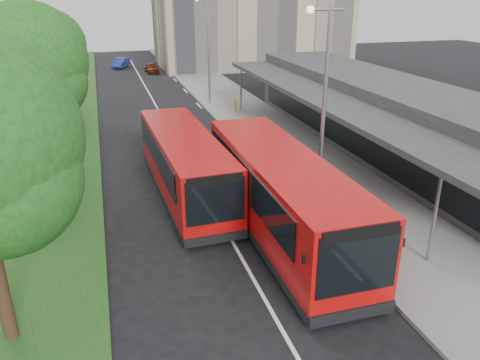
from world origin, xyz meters
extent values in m
plane|color=black|center=(0.00, 0.00, 0.00)|extent=(120.00, 120.00, 0.00)
cube|color=gray|center=(6.00, 20.00, 0.07)|extent=(5.00, 80.00, 0.15)
cube|color=#1E3F14|center=(-7.00, 20.00, 0.05)|extent=(5.00, 80.00, 0.10)
cube|color=silver|center=(0.00, 15.00, 0.01)|extent=(0.12, 70.00, 0.01)
cube|color=silver|center=(3.30, -2.00, 0.01)|extent=(0.12, 2.00, 0.01)
cube|color=silver|center=(3.30, 4.00, 0.01)|extent=(0.12, 2.00, 0.01)
cube|color=silver|center=(3.30, 10.00, 0.01)|extent=(0.12, 2.00, 0.01)
cube|color=silver|center=(3.30, 16.00, 0.01)|extent=(0.12, 2.00, 0.01)
cube|color=silver|center=(3.30, 22.00, 0.01)|extent=(0.12, 2.00, 0.01)
cube|color=silver|center=(3.30, 28.00, 0.01)|extent=(0.12, 2.00, 0.01)
cube|color=silver|center=(3.30, 34.00, 0.01)|extent=(0.12, 2.00, 0.01)
cube|color=silver|center=(3.30, 40.00, 0.01)|extent=(0.12, 2.00, 0.01)
cube|color=silver|center=(3.30, 46.00, 0.01)|extent=(0.12, 2.00, 0.01)
cube|color=#2A2B2D|center=(11.00, 8.00, 2.00)|extent=(5.00, 26.00, 4.00)
cube|color=black|center=(8.48, 8.00, 1.60)|extent=(0.06, 24.00, 2.20)
cube|color=#2A2B2D|center=(7.20, 8.00, 3.30)|extent=(2.80, 26.00, 0.25)
cylinder|color=gray|center=(5.90, -3.00, 1.65)|extent=(0.12, 0.12, 3.30)
cylinder|color=gray|center=(5.90, 19.00, 1.65)|extent=(0.12, 0.12, 3.30)
sphere|color=#124713|center=(-6.40, -3.40, 4.67)|extent=(3.59, 3.59, 3.59)
cylinder|color=#322014|center=(-7.00, 9.00, 2.02)|extent=(0.36, 0.36, 4.04)
sphere|color=#124713|center=(-7.00, 9.00, 5.70)|extent=(5.15, 5.15, 5.15)
sphere|color=#124713|center=(-6.40, 8.60, 4.78)|extent=(3.68, 3.68, 3.68)
sphere|color=#124713|center=(-7.50, 9.50, 5.05)|extent=(4.04, 4.04, 4.04)
cylinder|color=#322014|center=(-7.00, 21.00, 1.83)|extent=(0.36, 0.36, 3.65)
sphere|color=#124713|center=(-7.00, 21.00, 5.15)|extent=(4.65, 4.65, 4.65)
sphere|color=#124713|center=(-6.40, 20.60, 4.32)|extent=(3.32, 3.32, 3.32)
sphere|color=#124713|center=(-7.50, 21.50, 4.56)|extent=(3.65, 3.65, 3.65)
cylinder|color=gray|center=(4.20, 2.00, 4.15)|extent=(0.16, 0.16, 8.00)
cylinder|color=gray|center=(4.00, 2.00, 7.95)|extent=(1.40, 0.10, 0.10)
sphere|color=silver|center=(3.40, 2.00, 7.95)|extent=(0.28, 0.28, 0.28)
cylinder|color=gray|center=(4.20, 22.00, 4.15)|extent=(0.16, 0.16, 8.00)
cube|color=#BB090D|center=(1.88, 0.37, 1.74)|extent=(2.63, 10.92, 2.76)
cube|color=black|center=(1.88, 0.37, 0.40)|extent=(2.65, 10.94, 0.31)
cube|color=black|center=(1.89, -5.11, 2.03)|extent=(2.34, 0.06, 1.82)
cube|color=black|center=(1.86, 5.85, 2.18)|extent=(2.29, 0.06, 1.35)
cube|color=black|center=(0.56, 0.68, 2.24)|extent=(0.08, 9.36, 1.25)
cube|color=black|center=(3.19, 0.68, 2.24)|extent=(0.08, 9.36, 1.25)
cube|color=black|center=(1.89, -5.12, 0.42)|extent=(2.60, 0.09, 0.36)
cube|color=black|center=(1.89, -5.12, 2.91)|extent=(2.18, 0.05, 0.36)
cube|color=black|center=(0.43, -4.89, 2.29)|extent=(0.08, 0.08, 0.26)
cube|color=black|center=(3.35, -4.88, 2.29)|extent=(0.08, 0.08, 0.26)
cylinder|color=black|center=(0.79, -3.17, 0.47)|extent=(0.31, 0.94, 0.94)
cylinder|color=black|center=(2.98, -3.16, 0.47)|extent=(0.31, 0.94, 0.94)
cylinder|color=black|center=(0.77, 3.90, 0.47)|extent=(0.31, 0.94, 0.94)
cylinder|color=black|center=(2.96, 3.91, 0.47)|extent=(0.31, 0.94, 0.94)
cube|color=#BB090D|center=(-0.85, 5.02, 1.58)|extent=(2.73, 9.98, 2.50)
cube|color=black|center=(-0.85, 5.02, 0.36)|extent=(2.75, 10.01, 0.28)
cube|color=black|center=(-0.67, 0.05, 1.84)|extent=(2.12, 0.13, 1.65)
cube|color=black|center=(-1.04, 9.98, 1.98)|extent=(2.08, 0.13, 1.23)
cube|color=black|center=(-2.06, 5.25, 2.03)|extent=(0.37, 8.48, 1.13)
cube|color=black|center=(0.33, 5.35, 2.03)|extent=(0.37, 8.48, 1.13)
cube|color=black|center=(-0.66, 0.04, 0.38)|extent=(2.36, 0.17, 0.33)
cube|color=black|center=(-0.66, 0.04, 2.64)|extent=(1.98, 0.12, 0.33)
cube|color=black|center=(-1.99, 0.21, 2.07)|extent=(0.08, 0.08, 0.24)
cube|color=black|center=(0.65, 0.31, 2.07)|extent=(0.08, 0.08, 0.24)
cylinder|color=black|center=(-1.72, 1.78, 0.42)|extent=(0.32, 0.86, 0.85)
cylinder|color=black|center=(0.26, 1.85, 0.42)|extent=(0.32, 0.86, 0.85)
cylinder|color=black|center=(-1.97, 8.18, 0.42)|extent=(0.32, 0.86, 0.85)
cylinder|color=black|center=(0.01, 8.26, 0.42)|extent=(0.32, 0.86, 0.85)
cylinder|color=#3D2B19|center=(5.21, 10.50, 0.61)|extent=(0.54, 0.54, 0.93)
cylinder|color=yellow|center=(5.38, 18.65, 0.62)|extent=(0.17, 0.17, 0.94)
imported|color=#54190C|center=(1.56, 39.17, 0.54)|extent=(1.48, 3.26, 1.08)
imported|color=navy|center=(-1.51, 43.75, 0.56)|extent=(2.38, 3.61, 1.13)
camera|label=1|loc=(-4.02, -14.21, 8.63)|focal=35.00mm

